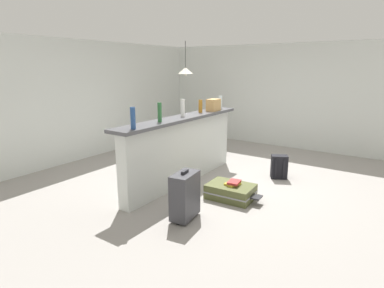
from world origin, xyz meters
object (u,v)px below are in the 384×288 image
object	(u,v)px
bottle_amber	(200,106)
backpack_black	(279,167)
bottle_white	(183,108)
book_stack	(233,183)
suitcase_upright_charcoal	(185,195)
suitcase_flat_olive	(231,191)
dining_table	(186,124)
bottle_blue	(133,118)
dining_chair_near_partition	(202,133)
bottle_green	(160,112)
pendant_lamp	(185,71)
bottle_clear	(220,102)
grocery_bag	(213,105)

from	to	relation	value
bottle_amber	backpack_black	world-z (taller)	bottle_amber
bottle_white	bottle_amber	xyz separation A→B (m)	(0.55, 0.00, -0.03)
book_stack	suitcase_upright_charcoal	bearing A→B (deg)	166.77
suitcase_flat_olive	dining_table	bearing A→B (deg)	48.88
dining_table	book_stack	xyz separation A→B (m)	(-1.88, -2.20, -0.39)
bottle_blue	dining_chair_near_partition	size ratio (longest dim) A/B	0.32
bottle_green	book_stack	size ratio (longest dim) A/B	1.15
bottle_amber	dining_chair_near_partition	world-z (taller)	bottle_amber
bottle_green	pendant_lamp	bearing A→B (deg)	26.65
bottle_amber	book_stack	world-z (taller)	bottle_amber
bottle_blue	dining_chair_near_partition	xyz separation A→B (m)	(2.88, 0.74, -0.78)
bottle_amber	bottle_green	bearing A→B (deg)	-177.88
bottle_white	backpack_black	xyz separation A→B (m)	(1.12, -1.32, -1.09)
bottle_clear	grocery_bag	distance (m)	0.36
grocery_bag	pendant_lamp	xyz separation A→B (m)	(0.74, 1.17, 0.61)
backpack_black	book_stack	world-z (taller)	backpack_black
dining_chair_near_partition	suitcase_upright_charcoal	distance (m)	3.11
dining_table	pendant_lamp	xyz separation A→B (m)	(-0.08, -0.04, 1.22)
bottle_amber	pendant_lamp	distance (m)	1.64
bottle_white	dining_table	bearing A→B (deg)	33.67
bottle_blue	bottle_clear	world-z (taller)	bottle_blue
bottle_clear	dining_table	world-z (taller)	bottle_clear
dining_table	dining_chair_near_partition	size ratio (longest dim) A/B	1.18
bottle_amber	bottle_clear	distance (m)	0.69
bottle_amber	suitcase_flat_olive	size ratio (longest dim) A/B	0.27
bottle_clear	grocery_bag	world-z (taller)	bottle_clear
bottle_green	suitcase_upright_charcoal	xyz separation A→B (m)	(-0.48, -0.80, -0.96)
grocery_bag	bottle_amber	bearing A→B (deg)	166.71
suitcase_flat_olive	suitcase_upright_charcoal	bearing A→B (deg)	168.69
dining_chair_near_partition	suitcase_upright_charcoal	world-z (taller)	dining_chair_near_partition
pendant_lamp	suitcase_upright_charcoal	xyz separation A→B (m)	(-2.74, -1.93, -1.54)
bottle_white	suitcase_upright_charcoal	world-z (taller)	bottle_white
dining_table	suitcase_flat_olive	world-z (taller)	dining_table
bottle_blue	bottle_amber	bearing A→B (deg)	3.58
bottle_green	bottle_amber	xyz separation A→B (m)	(1.19, 0.04, -0.03)
bottle_green	dining_chair_near_partition	bearing A→B (deg)	16.64
dining_chair_near_partition	bottle_amber	bearing A→B (deg)	-149.38
suitcase_flat_olive	bottle_clear	bearing A→B (deg)	35.44
suitcase_flat_olive	bottle_green	bearing A→B (deg)	114.55
suitcase_upright_charcoal	bottle_white	bearing A→B (deg)	36.89
bottle_amber	grocery_bag	bearing A→B (deg)	-13.29
bottle_white	dining_table	xyz separation A→B (m)	(1.70, 1.13, -0.65)
bottle_clear	suitcase_flat_olive	world-z (taller)	bottle_clear
bottle_blue	bottle_green	size ratio (longest dim) A/B	1.01
bottle_blue	grocery_bag	bearing A→B (deg)	0.97
dining_table	bottle_green	bearing A→B (deg)	-153.37
bottle_amber	book_stack	distance (m)	1.64
dining_table	bottle_clear	bearing A→B (deg)	-112.00
bottle_blue	bottle_green	xyz separation A→B (m)	(0.63, 0.07, -0.00)
bottle_green	suitcase_upright_charcoal	size ratio (longest dim) A/B	0.44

